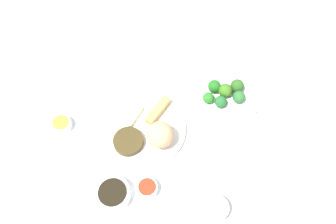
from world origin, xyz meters
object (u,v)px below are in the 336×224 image
Objects in this scene: soy_sauce_bowl at (113,194)px; sauce_ramekin_sweet_and_sour at (147,188)px; main_plate at (144,128)px; broccoli_plate at (224,96)px; teacup at (215,209)px; sauce_ramekin_hot_mustard at (62,124)px.

soy_sauce_bowl is 0.10m from sauce_ramekin_sweet_and_sour.
main_plate reaches higher than broccoli_plate.
sauce_ramekin_sweet_and_sour is 0.88× the size of teacup.
sauce_ramekin_hot_mustard is (-0.11, -0.27, -0.00)m from soy_sauce_bowl.
soy_sauce_bowl reaches higher than sauce_ramekin_sweet_and_sour.
soy_sauce_bowl is (0.46, -0.14, 0.01)m from broccoli_plate.
sauce_ramekin_sweet_and_sour is at bearing 82.42° from sauce_ramekin_hot_mustard.
sauce_ramekin_sweet_and_sour is at bearing 33.69° from main_plate.
teacup reaches higher than main_plate.
main_plate is 0.26m from sauce_ramekin_hot_mustard.
teacup reaches higher than sauce_ramekin_sweet_and_sour.
main_plate is at bearing -171.90° from soy_sauce_bowl.
teacup is at bearing 101.07° from sauce_ramekin_sweet_and_sour.
broccoli_plate is at bearing -159.80° from teacup.
sauce_ramekin_hot_mustard reaches higher than main_plate.
main_plate is 4.36× the size of sauce_ramekin_hot_mustard.
sauce_ramekin_hot_mustard is 0.88× the size of teacup.
broccoli_plate is at bearing 170.56° from sauce_ramekin_sweet_and_sour.
teacup is at bearing 89.26° from sauce_ramekin_hot_mustard.
sauce_ramekin_sweet_and_sour is (-0.06, 0.08, -0.00)m from soy_sauce_bowl.
soy_sauce_bowl is (0.22, 0.03, 0.01)m from main_plate.
sauce_ramekin_hot_mustard is (0.12, -0.23, 0.01)m from main_plate.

